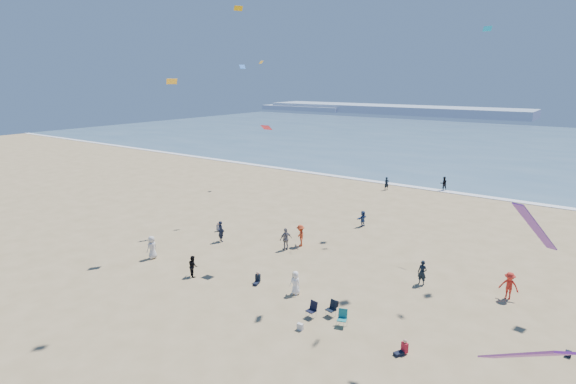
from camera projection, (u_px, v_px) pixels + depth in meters
The scene contains 12 objects.
ground at pixel (160, 373), 21.97m from camera, with size 220.00×220.00×0.00m, color tan.
ocean at pixel (513, 146), 97.03m from camera, with size 220.00×100.00×0.06m, color #476B84.
surf_line at pixel (442, 191), 57.52m from camera, with size 220.00×1.20×0.08m, color white.
headland_far at pixel (390, 109), 189.64m from camera, with size 110.00×20.00×3.20m, color #7A8EA8.
headland_near at pixel (305, 108), 208.32m from camera, with size 40.00×14.00×2.00m, color #7A8EA8.
standing_flyers at pixel (349, 248), 35.80m from camera, with size 29.71×51.87×1.90m.
seated_group at pixel (254, 331), 24.81m from camera, with size 22.54×25.02×0.84m.
chair_cluster at pixel (328, 312), 26.64m from camera, with size 2.72×1.50×1.00m.
white_tote at pixel (300, 327), 25.66m from camera, with size 0.35×0.20×0.40m, color silver.
black_backpack at pixel (336, 304), 28.30m from camera, with size 0.30×0.22×0.38m, color black.
navy_bag at pixel (568, 354), 23.19m from camera, with size 0.28×0.18×0.34m, color black.
kites_aloft at pixel (467, 59), 22.68m from camera, with size 46.75×40.92×26.65m.
Camera 1 is at (16.20, -11.97, 13.95)m, focal length 28.00 mm.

